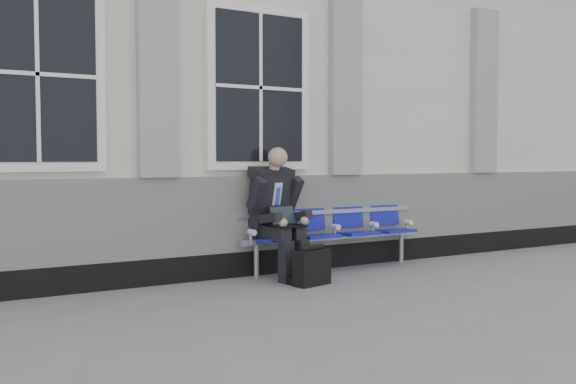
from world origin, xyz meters
TOP-DOWN VIEW (x-y plane):
  - ground at (0.00, 0.00)m, footprint 70.00×70.00m
  - station_building at (-0.02, 3.47)m, footprint 14.40×4.40m
  - bench at (1.33, 1.32)m, footprint 2.60×0.47m
  - businessman at (0.45, 1.18)m, footprint 0.67×0.90m
  - briefcase at (0.57, 0.59)m, footprint 0.47×0.29m

SIDE VIEW (x-z plane):
  - ground at x=0.00m, z-range 0.00..0.00m
  - briefcase at x=0.57m, z-range -0.02..0.43m
  - bench at x=1.33m, z-range 0.10..1.01m
  - businessman at x=0.45m, z-range 0.05..1.59m
  - station_building at x=-0.02m, z-range -0.02..4.47m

